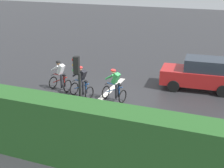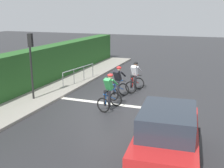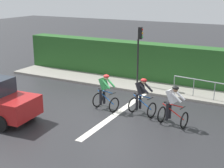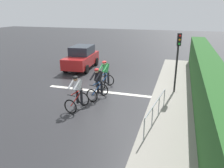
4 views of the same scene
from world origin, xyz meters
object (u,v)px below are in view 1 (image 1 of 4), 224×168
Objects in this scene: car_red at (201,74)px; traffic_light_near_crossing at (78,86)px; cyclist_second at (82,83)px; cyclist_mid at (115,86)px; cyclist_lead at (60,76)px; pedestrian_railing_kerbside at (10,101)px.

traffic_light_near_crossing is (-7.26, 3.68, 1.35)m from car_red.
cyclist_second is 1.74m from cyclist_mid.
cyclist_lead is at bearing 112.88° from car_red.
car_red is at bearing -49.30° from cyclist_mid.
car_red is at bearing -48.31° from pedestrian_railing_kerbside.
pedestrian_railing_kerbside is (-3.68, 0.43, -0.02)m from cyclist_lead.
pedestrian_railing_kerbside is at bearing 173.35° from cyclist_lead.
cyclist_mid is at bearing 1.38° from traffic_light_near_crossing.
cyclist_lead is 0.52× the size of pedestrian_railing_kerbside.
car_red is 1.32× the size of pedestrian_railing_kerbside.
pedestrian_railing_kerbside is (-6.65, 7.46, -0.10)m from car_red.
cyclist_lead is at bearing -6.65° from pedestrian_railing_kerbside.
cyclist_lead is 1.00× the size of cyclist_second.
cyclist_lead is at bearing 73.34° from cyclist_second.
car_red reaches higher than cyclist_lead.
traffic_light_near_crossing reaches higher than cyclist_lead.
pedestrian_railing_kerbside is at bearing 132.67° from cyclist_mid.
traffic_light_near_crossing reaches higher than cyclist_second.
cyclist_lead is at bearing 38.03° from traffic_light_near_crossing.
traffic_light_near_crossing is at bearing -178.62° from cyclist_mid.
cyclist_second is 1.00× the size of cyclist_mid.
cyclist_second is 4.48m from traffic_light_near_crossing.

